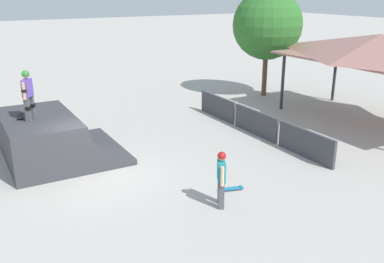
{
  "coord_description": "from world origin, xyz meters",
  "views": [
    {
      "loc": [
        13.07,
        -3.72,
        5.98
      ],
      "look_at": [
        -0.08,
        3.76,
        0.92
      ],
      "focal_mm": 40.0,
      "sensor_mm": 36.0,
      "label": 1
    }
  ],
  "objects_px": {
    "bystander_walking": "(221,175)",
    "tree_beside_pavilion": "(267,25)",
    "skateboard_on_ground": "(232,188)",
    "skateboard_on_deck": "(21,116)",
    "skater_on_deck": "(28,92)"
  },
  "relations": [
    {
      "from": "skater_on_deck",
      "to": "tree_beside_pavilion",
      "type": "relative_size",
      "value": 0.29
    },
    {
      "from": "skateboard_on_deck",
      "to": "bystander_walking",
      "type": "distance_m",
      "value": 7.64
    },
    {
      "from": "skateboard_on_deck",
      "to": "tree_beside_pavilion",
      "type": "distance_m",
      "value": 14.67
    },
    {
      "from": "bystander_walking",
      "to": "skateboard_on_ground",
      "type": "height_order",
      "value": "bystander_walking"
    },
    {
      "from": "skateboard_on_ground",
      "to": "tree_beside_pavilion",
      "type": "distance_m",
      "value": 13.52
    },
    {
      "from": "skateboard_on_deck",
      "to": "tree_beside_pavilion",
      "type": "relative_size",
      "value": 0.14
    },
    {
      "from": "skateboard_on_deck",
      "to": "bystander_walking",
      "type": "xyz_separation_m",
      "value": [
        6.27,
        4.3,
        -0.75
      ]
    },
    {
      "from": "skater_on_deck",
      "to": "tree_beside_pavilion",
      "type": "height_order",
      "value": "tree_beside_pavilion"
    },
    {
      "from": "skateboard_on_deck",
      "to": "tree_beside_pavilion",
      "type": "xyz_separation_m",
      "value": [
        -3.84,
        13.97,
        2.33
      ]
    },
    {
      "from": "skater_on_deck",
      "to": "bystander_walking",
      "type": "xyz_separation_m",
      "value": [
        5.84,
        4.06,
        -1.68
      ]
    },
    {
      "from": "bystander_walking",
      "to": "tree_beside_pavilion",
      "type": "relative_size",
      "value": 0.28
    },
    {
      "from": "bystander_walking",
      "to": "tree_beside_pavilion",
      "type": "height_order",
      "value": "tree_beside_pavilion"
    },
    {
      "from": "skater_on_deck",
      "to": "bystander_walking",
      "type": "height_order",
      "value": "skater_on_deck"
    },
    {
      "from": "bystander_walking",
      "to": "tree_beside_pavilion",
      "type": "bearing_deg",
      "value": -15.54
    },
    {
      "from": "skateboard_on_ground",
      "to": "skater_on_deck",
      "type": "bearing_deg",
      "value": 149.42
    }
  ]
}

